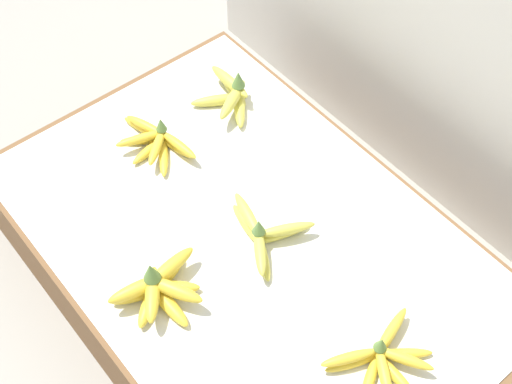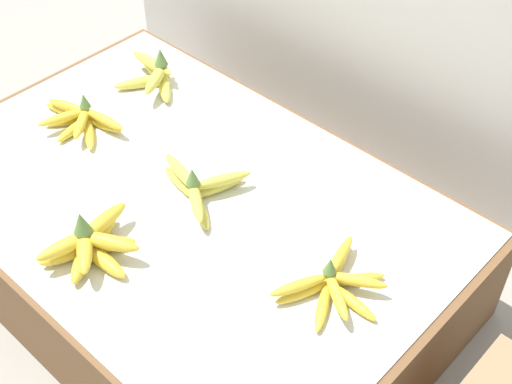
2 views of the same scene
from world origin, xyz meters
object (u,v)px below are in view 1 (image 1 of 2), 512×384
banana_bunch_front_midleft (158,288)px  banana_bunch_middle_midright (382,358)px  banana_bunch_back_left (231,94)px  banana_bunch_middle_left (156,141)px  banana_bunch_middle_midleft (264,234)px

banana_bunch_front_midleft → banana_bunch_middle_midright: banana_bunch_front_midleft is taller
banana_bunch_middle_midright → banana_bunch_back_left: size_ratio=1.10×
banana_bunch_middle_left → banana_bunch_back_left: bearing=90.9°
banana_bunch_middle_midright → banana_bunch_back_left: 0.79m
banana_bunch_middle_left → banana_bunch_middle_midright: bearing=1.5°
banana_bunch_middle_midright → banana_bunch_middle_left: bearing=-178.5°
banana_bunch_front_midleft → banana_bunch_back_left: size_ratio=1.05×
banana_bunch_middle_left → banana_bunch_middle_midright: 0.75m
banana_bunch_middle_midleft → banana_bunch_front_midleft: bearing=-97.3°
banana_bunch_middle_midleft → banana_bunch_back_left: size_ratio=1.08×
banana_bunch_middle_left → banana_bunch_back_left: 0.24m
banana_bunch_middle_midleft → banana_bunch_middle_midright: (0.37, -0.01, -0.01)m
banana_bunch_front_midleft → banana_bunch_middle_midleft: banana_bunch_front_midleft is taller
banana_bunch_middle_left → banana_bunch_middle_midleft: (0.38, 0.03, 0.00)m
banana_bunch_middle_left → banana_bunch_middle_midright: (0.75, 0.02, -0.00)m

